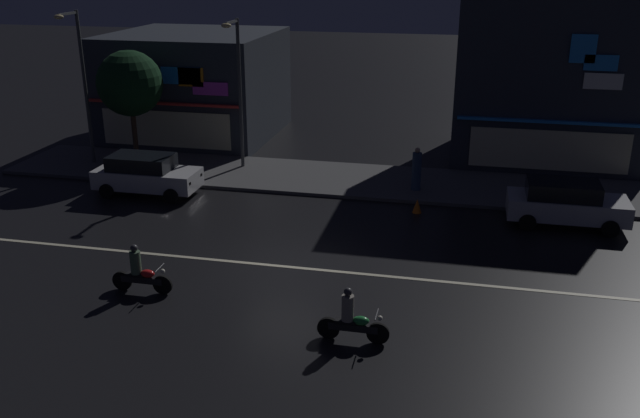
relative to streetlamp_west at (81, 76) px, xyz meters
name	(u,v)px	position (x,y,z in m)	size (l,w,h in m)	color
ground_plane	(282,266)	(11.81, -8.84, -4.28)	(140.00, 140.00, 0.00)	black
lane_divider_stripe	(282,266)	(11.81, -8.84, -4.27)	(28.91, 0.16, 0.01)	beige
sidewalk_far	(337,179)	(11.81, 0.34, -4.21)	(30.43, 4.68, 0.14)	#4C4C4F
storefront_left_block	(196,84)	(2.68, 6.91, -1.50)	(8.44, 8.62, 5.57)	#2D333D
storefront_center_block	(550,69)	(20.94, 5.82, 0.11)	(8.57, 6.42, 8.78)	#2D333D
streetlamp_west	(81,76)	(0.00, 0.00, 0.00)	(0.44, 1.64, 7.01)	#47494C
streetlamp_mid	(238,82)	(7.18, 0.89, -0.15)	(0.44, 1.64, 6.71)	#47494C
pedestrian_on_sidewalk	(417,170)	(15.40, -0.58, -3.30)	(0.39, 0.39, 1.82)	#334766
street_tree	(130,84)	(2.02, 0.68, -0.40)	(3.02, 3.02, 5.27)	#473323
parked_car_near_kerb	(146,174)	(4.38, -3.14, -3.41)	(4.30, 1.98, 1.67)	silver
parked_car_trailing	(566,203)	(21.10, -3.06, -3.41)	(4.30, 1.98, 1.67)	silver
motorcycle_lead	(351,319)	(14.77, -12.81, -3.65)	(1.90, 0.60, 1.52)	black
motorcycle_following	(140,272)	(8.17, -11.44, -3.65)	(1.90, 0.60, 1.52)	black
traffic_cone	(417,206)	(15.66, -2.97, -4.01)	(0.36, 0.36, 0.55)	orange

